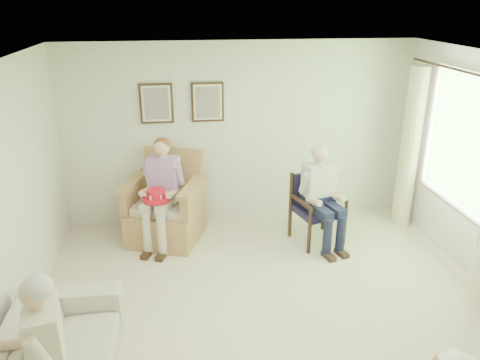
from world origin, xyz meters
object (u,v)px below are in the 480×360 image
Objects in this scene: person_wicker at (163,185)px; person_dark at (321,190)px; wood_armchair at (316,205)px; wicker_armchair at (165,212)px; person_sofa at (38,350)px; red_hat at (156,196)px.

person_wicker reaches higher than person_dark.
wood_armchair is 0.32m from person_dark.
person_wicker is at bearing -69.98° from wicker_armchair.
wicker_armchair is 2.06m from wood_armchair.
person_sofa is 3.68× the size of red_hat.
person_dark is (0.00, -0.15, 0.28)m from wood_armchair.
red_hat is (-2.13, 0.10, -0.01)m from person_dark.
person_dark is 1.03× the size of person_sofa.
person_wicker is 2.98m from person_sofa.
wicker_armchair is 0.50m from person_wicker.
red_hat is at bearing -84.63° from wicker_armchair.
wood_armchair is at bearing 1.42° from red_hat.
person_sofa reaches higher than red_hat.
person_dark is (2.04, -0.28, -0.07)m from person_wicker.
person_wicker is at bearing 160.43° from wood_armchair.
person_sofa is at bearing -152.57° from wood_armchair.
wood_armchair is 2.60× the size of red_hat.
wood_armchair is 2.15m from red_hat.
person_wicker is (-2.04, 0.13, 0.35)m from wood_armchair.
person_dark reaches higher than wicker_armchair.
person_sofa is (-0.85, -2.86, -0.10)m from person_wicker.
wood_armchair reaches higher than red_hat.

